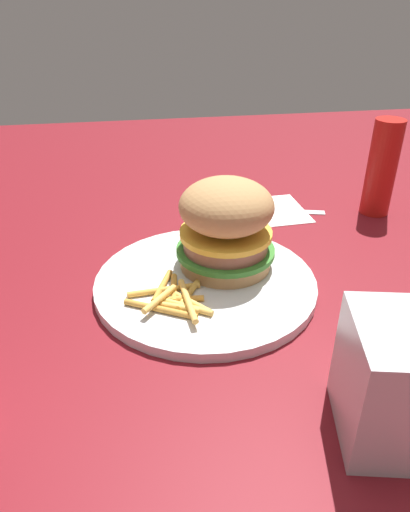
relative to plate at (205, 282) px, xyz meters
The scene contains 8 objects.
ground_plane 0.03m from the plate, 95.44° to the right, with size 1.60×1.60×0.00m, color maroon.
plate is the anchor object (origin of this frame).
sandwich 0.07m from the plate, 51.81° to the right, with size 0.12×0.12×0.11m.
fries_pile 0.06m from the plate, 136.40° to the left, with size 0.11×0.09×0.01m.
napkin 0.24m from the plate, 35.04° to the right, with size 0.11×0.11×0.00m, color white.
fork 0.24m from the plate, 34.67° to the right, with size 0.06×0.17×0.00m.
napkin_dispenser 0.26m from the plate, 155.89° to the right, with size 0.09×0.06×0.11m, color #B7BABF.
ketchup_bottle 0.35m from the plate, 61.03° to the right, with size 0.04×0.04×0.15m, color #B21914.
Camera 1 is at (-0.47, 0.11, 0.32)m, focal length 33.40 mm.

